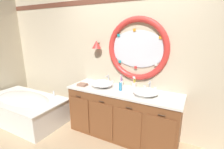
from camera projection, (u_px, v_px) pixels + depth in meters
ground_plane at (111, 142)px, 2.76m from camera, size 14.00×14.00×0.00m
back_wall_assembly at (127, 59)px, 2.91m from camera, size 6.40×0.26×2.60m
vanity_counter at (122, 113)px, 2.83m from camera, size 1.91×0.62×0.85m
bathtub at (24, 107)px, 3.37m from camera, size 1.72×0.91×0.60m
sink_basin_left at (102, 84)px, 2.86m from camera, size 0.39×0.39×0.13m
sink_basin_right at (146, 92)px, 2.51m from camera, size 0.39×0.39×0.11m
faucet_set_left at (108, 80)px, 3.06m from camera, size 0.22×0.12×0.17m
faucet_set_right at (150, 87)px, 2.71m from camera, size 0.23×0.12×0.16m
toothbrush_holder_left at (121, 83)px, 2.93m from camera, size 0.08×0.08×0.21m
toothbrush_holder_right at (134, 85)px, 2.83m from camera, size 0.08×0.08×0.20m
soap_dispenser at (120, 86)px, 2.70m from camera, size 0.05×0.06×0.17m
folded_hand_towel at (82, 85)px, 2.95m from camera, size 0.17×0.13×0.04m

